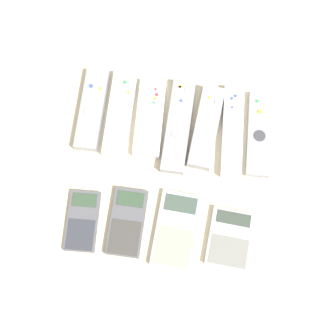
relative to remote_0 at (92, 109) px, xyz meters
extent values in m
plane|color=beige|center=(0.18, -0.13, -0.01)|extent=(3.00, 3.00, 0.00)
cube|color=gray|center=(0.00, 0.00, 0.00)|extent=(0.05, 0.18, 0.02)
cylinder|color=#99999E|center=(0.00, -0.01, 0.01)|extent=(0.02, 0.02, 0.00)
cylinder|color=blue|center=(-0.01, 0.05, 0.01)|extent=(0.01, 0.01, 0.00)
cylinder|color=yellow|center=(0.01, 0.05, 0.01)|extent=(0.01, 0.01, 0.00)
cube|color=silver|center=(0.06, 0.00, 0.00)|extent=(0.06, 0.19, 0.02)
cylinder|color=silver|center=(0.06, -0.01, 0.01)|extent=(0.02, 0.02, 0.00)
cylinder|color=green|center=(0.06, 0.07, 0.01)|extent=(0.01, 0.01, 0.00)
cylinder|color=orange|center=(0.07, 0.05, 0.01)|extent=(0.01, 0.01, 0.00)
cube|color=silver|center=(0.13, 0.00, 0.00)|extent=(0.07, 0.18, 0.02)
cylinder|color=silver|center=(0.13, 0.01, 0.01)|extent=(0.03, 0.03, 0.00)
cylinder|color=red|center=(0.13, 0.06, 0.01)|extent=(0.01, 0.01, 0.00)
cylinder|color=green|center=(0.13, 0.03, 0.01)|extent=(0.01, 0.01, 0.00)
cylinder|color=orange|center=(0.13, 0.04, 0.01)|extent=(0.01, 0.01, 0.00)
cylinder|color=red|center=(0.13, 0.05, 0.01)|extent=(0.01, 0.01, 0.00)
cube|color=gray|center=(0.19, -0.01, 0.00)|extent=(0.05, 0.21, 0.02)
cylinder|color=#99999E|center=(0.19, -0.03, 0.01)|extent=(0.03, 0.03, 0.00)
cylinder|color=silver|center=(0.20, 0.07, 0.01)|extent=(0.01, 0.01, 0.00)
cylinder|color=silver|center=(0.19, 0.07, 0.01)|extent=(0.01, 0.01, 0.00)
cylinder|color=yellow|center=(0.18, 0.07, 0.01)|extent=(0.01, 0.01, 0.00)
cylinder|color=blue|center=(0.19, 0.04, 0.01)|extent=(0.01, 0.01, 0.00)
cube|color=gray|center=(0.25, -0.01, 0.00)|extent=(0.06, 0.19, 0.02)
cylinder|color=silver|center=(0.26, 0.05, 0.01)|extent=(0.01, 0.01, 0.00)
cylinder|color=yellow|center=(0.25, 0.06, 0.01)|extent=(0.01, 0.01, 0.00)
cube|color=white|center=(0.31, -0.01, 0.00)|extent=(0.06, 0.21, 0.02)
cylinder|color=blue|center=(0.30, 0.04, 0.01)|extent=(0.01, 0.01, 0.00)
cylinder|color=blue|center=(0.30, 0.06, 0.01)|extent=(0.01, 0.01, 0.00)
cylinder|color=blue|center=(0.30, 0.07, 0.01)|extent=(0.01, 0.01, 0.00)
cube|color=gray|center=(0.36, 0.00, 0.00)|extent=(0.06, 0.19, 0.02)
cylinder|color=#38383D|center=(0.36, -0.01, 0.01)|extent=(0.02, 0.02, 0.00)
cylinder|color=green|center=(0.35, 0.07, 0.01)|extent=(0.01, 0.01, 0.00)
cylinder|color=yellow|center=(0.36, 0.04, 0.01)|extent=(0.01, 0.01, 0.00)
cube|color=#4C4C51|center=(0.02, -0.24, -0.01)|extent=(0.07, 0.13, 0.01)
cube|color=#2D422D|center=(0.02, -0.20, 0.00)|extent=(0.05, 0.03, 0.00)
cube|color=#2E3138|center=(0.03, -0.27, 0.00)|extent=(0.06, 0.07, 0.00)
cube|color=#4C4C51|center=(0.12, -0.23, 0.00)|extent=(0.07, 0.14, 0.01)
cube|color=#2D422D|center=(0.11, -0.18, 0.00)|extent=(0.06, 0.03, 0.00)
cube|color=#3A3835|center=(0.12, -0.26, 0.00)|extent=(0.06, 0.07, 0.00)
cube|color=#B2B2B7|center=(0.22, -0.23, 0.00)|extent=(0.09, 0.16, 0.01)
cube|color=#38473D|center=(0.22, -0.18, 0.00)|extent=(0.07, 0.04, 0.00)
cube|color=gray|center=(0.21, -0.27, 0.00)|extent=(0.08, 0.08, 0.00)
cube|color=#B2B2B7|center=(0.33, -0.23, 0.00)|extent=(0.09, 0.12, 0.01)
cube|color=#333D33|center=(0.33, -0.19, 0.00)|extent=(0.07, 0.03, 0.00)
cube|color=slate|center=(0.32, -0.26, 0.00)|extent=(0.08, 0.06, 0.00)
camera|label=1|loc=(0.22, -0.35, 0.94)|focal=50.00mm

